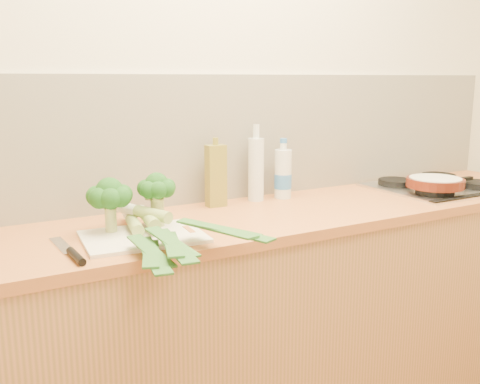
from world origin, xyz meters
The scene contains 15 objects.
room_shell centered at (0.00, 1.49, 1.17)m, with size 3.50×3.50×3.50m.
counter centered at (0.00, 1.20, 0.45)m, with size 3.20×0.62×0.90m.
gas_hob centered at (1.02, 1.20, 0.91)m, with size 0.58×0.50×0.04m.
chopping_board centered at (-0.50, 1.10, 0.91)m, with size 0.39×0.29×0.01m, color silver.
broccoli_left centered at (-0.58, 1.19, 1.04)m, with size 0.15×0.16×0.19m.
broccoli_right centered at (-0.41, 1.18, 1.04)m, with size 0.13×0.14×0.19m.
leek_front centered at (-0.52, 1.09, 0.94)m, with size 0.18×0.72×0.04m.
leek_mid centered at (-0.48, 1.03, 0.95)m, with size 0.14×0.63×0.04m.
leek_back centered at (-0.43, 1.06, 0.97)m, with size 0.30×0.66×0.04m.
chefs_knife centered at (-0.75, 1.02, 0.91)m, with size 0.05×0.33×0.02m.
skillet centered at (0.89, 1.09, 0.96)m, with size 0.37×0.26×0.04m.
oil_tin centered at (-0.08, 1.39, 1.03)m, with size 0.08×0.05×0.29m.
glass_bottle centered at (0.12, 1.41, 1.04)m, with size 0.07×0.07×0.33m.
amber_bottle centered at (0.25, 1.39, 1.00)m, with size 0.06×0.06×0.23m.
water_bottle centered at (0.25, 1.39, 1.00)m, with size 0.08×0.08×0.25m.
Camera 1 is at (-1.05, -0.56, 1.42)m, focal length 40.00 mm.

